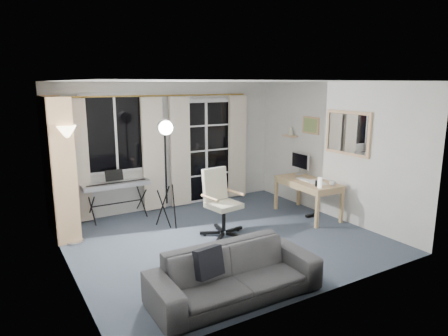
{
  "coord_description": "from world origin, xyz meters",
  "views": [
    {
      "loc": [
        -2.98,
        -5.03,
        2.37
      ],
      "look_at": [
        0.22,
        0.35,
        1.04
      ],
      "focal_mm": 32.0,
      "sensor_mm": 36.0,
      "label": 1
    }
  ],
  "objects_px": {
    "desk": "(308,185)",
    "monitor": "(300,162)",
    "bookshelf": "(57,171)",
    "studio_light": "(165,140)",
    "mug": "(333,183)",
    "office_chair": "(219,196)",
    "keyboard_piano": "(116,185)",
    "torchiere_lamp": "(68,150)",
    "sofa": "(235,266)"
  },
  "relations": [
    {
      "from": "studio_light",
      "to": "desk",
      "type": "distance_m",
      "value": 2.69
    },
    {
      "from": "bookshelf",
      "to": "sofa",
      "type": "distance_m",
      "value": 3.38
    },
    {
      "from": "desk",
      "to": "mug",
      "type": "bearing_deg",
      "value": -76.06
    },
    {
      "from": "torchiere_lamp",
      "to": "mug",
      "type": "relative_size",
      "value": 16.4
    },
    {
      "from": "torchiere_lamp",
      "to": "desk",
      "type": "height_order",
      "value": "torchiere_lamp"
    },
    {
      "from": "office_chair",
      "to": "desk",
      "type": "xyz_separation_m",
      "value": [
        1.82,
        -0.06,
        -0.04
      ]
    },
    {
      "from": "torchiere_lamp",
      "to": "office_chair",
      "type": "distance_m",
      "value": 2.35
    },
    {
      "from": "keyboard_piano",
      "to": "monitor",
      "type": "xyz_separation_m",
      "value": [
        3.24,
        -1.06,
        0.28
      ]
    },
    {
      "from": "studio_light",
      "to": "desk",
      "type": "bearing_deg",
      "value": -2.71
    },
    {
      "from": "monitor",
      "to": "mug",
      "type": "xyz_separation_m",
      "value": [
        -0.1,
        -0.95,
        -0.2
      ]
    },
    {
      "from": "studio_light",
      "to": "office_chair",
      "type": "xyz_separation_m",
      "value": [
        0.61,
        -0.63,
        -0.86
      ]
    },
    {
      "from": "keyboard_piano",
      "to": "desk",
      "type": "relative_size",
      "value": 0.91
    },
    {
      "from": "office_chair",
      "to": "desk",
      "type": "bearing_deg",
      "value": -10.48
    },
    {
      "from": "bookshelf",
      "to": "keyboard_piano",
      "type": "distance_m",
      "value": 1.07
    },
    {
      "from": "studio_light",
      "to": "sofa",
      "type": "height_order",
      "value": "studio_light"
    },
    {
      "from": "mug",
      "to": "sofa",
      "type": "height_order",
      "value": "mug"
    },
    {
      "from": "office_chair",
      "to": "desk",
      "type": "distance_m",
      "value": 1.82
    },
    {
      "from": "bookshelf",
      "to": "monitor",
      "type": "relative_size",
      "value": 4.58
    },
    {
      "from": "torchiere_lamp",
      "to": "sofa",
      "type": "distance_m",
      "value": 3.04
    },
    {
      "from": "monitor",
      "to": "bookshelf",
      "type": "bearing_deg",
      "value": 171.26
    },
    {
      "from": "torchiere_lamp",
      "to": "office_chair",
      "type": "height_order",
      "value": "torchiere_lamp"
    },
    {
      "from": "studio_light",
      "to": "mug",
      "type": "xyz_separation_m",
      "value": [
        2.54,
        -1.19,
        -0.77
      ]
    },
    {
      "from": "office_chair",
      "to": "sofa",
      "type": "xyz_separation_m",
      "value": [
        -0.83,
        -1.79,
        -0.24
      ]
    },
    {
      "from": "office_chair",
      "to": "mug",
      "type": "bearing_deg",
      "value": -24.84
    },
    {
      "from": "keyboard_piano",
      "to": "office_chair",
      "type": "distance_m",
      "value": 1.9
    },
    {
      "from": "office_chair",
      "to": "desk",
      "type": "relative_size",
      "value": 0.84
    },
    {
      "from": "studio_light",
      "to": "torchiere_lamp",
      "type": "bearing_deg",
      "value": -172.68
    },
    {
      "from": "monitor",
      "to": "mug",
      "type": "height_order",
      "value": "monitor"
    },
    {
      "from": "mug",
      "to": "bookshelf",
      "type": "bearing_deg",
      "value": 156.39
    },
    {
      "from": "bookshelf",
      "to": "studio_light",
      "type": "relative_size",
      "value": 1.18
    },
    {
      "from": "mug",
      "to": "office_chair",
      "type": "bearing_deg",
      "value": 163.77
    },
    {
      "from": "desk",
      "to": "monitor",
      "type": "distance_m",
      "value": 0.59
    },
    {
      "from": "studio_light",
      "to": "bookshelf",
      "type": "bearing_deg",
      "value": 172.24
    },
    {
      "from": "office_chair",
      "to": "desk",
      "type": "height_order",
      "value": "office_chair"
    },
    {
      "from": "torchiere_lamp",
      "to": "monitor",
      "type": "relative_size",
      "value": 3.73
    },
    {
      "from": "desk",
      "to": "monitor",
      "type": "height_order",
      "value": "monitor"
    },
    {
      "from": "desk",
      "to": "office_chair",
      "type": "bearing_deg",
      "value": -179.24
    },
    {
      "from": "bookshelf",
      "to": "studio_light",
      "type": "distance_m",
      "value": 1.74
    },
    {
      "from": "bookshelf",
      "to": "mug",
      "type": "distance_m",
      "value": 4.5
    },
    {
      "from": "bookshelf",
      "to": "torchiere_lamp",
      "type": "xyz_separation_m",
      "value": [
        0.12,
        -0.45,
        0.39
      ]
    },
    {
      "from": "desk",
      "to": "sofa",
      "type": "distance_m",
      "value": 3.18
    },
    {
      "from": "keyboard_piano",
      "to": "sofa",
      "type": "distance_m",
      "value": 3.28
    },
    {
      "from": "bookshelf",
      "to": "mug",
      "type": "xyz_separation_m",
      "value": [
        4.11,
        -1.8,
        -0.32
      ]
    },
    {
      "from": "bookshelf",
      "to": "office_chair",
      "type": "distance_m",
      "value": 2.55
    },
    {
      "from": "torchiere_lamp",
      "to": "keyboard_piano",
      "type": "distance_m",
      "value": 1.34
    },
    {
      "from": "desk",
      "to": "monitor",
      "type": "bearing_deg",
      "value": 69.01
    },
    {
      "from": "torchiere_lamp",
      "to": "studio_light",
      "type": "xyz_separation_m",
      "value": [
        1.46,
        -0.15,
        0.05
      ]
    },
    {
      "from": "desk",
      "to": "mug",
      "type": "distance_m",
      "value": 0.53
    },
    {
      "from": "keyboard_piano",
      "to": "studio_light",
      "type": "distance_m",
      "value": 1.33
    },
    {
      "from": "bookshelf",
      "to": "studio_light",
      "type": "bearing_deg",
      "value": -21.01
    }
  ]
}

